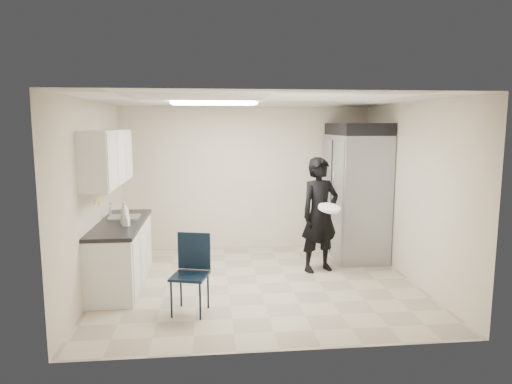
{
  "coord_description": "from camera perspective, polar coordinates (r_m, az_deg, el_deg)",
  "views": [
    {
      "loc": [
        -0.69,
        -6.28,
        2.27
      ],
      "look_at": [
        -0.01,
        0.2,
        1.31
      ],
      "focal_mm": 32.0,
      "sensor_mm": 36.0,
      "label": 1
    }
  ],
  "objects": [
    {
      "name": "soap_bottle_a",
      "position": [
        6.5,
        -16.1,
        -2.57
      ],
      "size": [
        0.16,
        0.16,
        0.32
      ],
      "primitive_type": "imported",
      "rotation": [
        0.0,
        0.0,
        0.3
      ],
      "color": "white",
      "rests_on": "countertop"
    },
    {
      "name": "notice_sticker_left",
      "position": [
        6.65,
        -19.39,
        -1.19
      ],
      "size": [
        0.0,
        0.12,
        0.07
      ],
      "primitive_type": "cube",
      "color": "yellow",
      "rests_on": "left_wall"
    },
    {
      "name": "folding_chair",
      "position": [
        5.65,
        -8.28,
        -10.36
      ],
      "size": [
        0.51,
        0.51,
        0.93
      ],
      "primitive_type": "cube",
      "rotation": [
        0.0,
        0.0,
        -0.27
      ],
      "color": "black",
      "rests_on": "floor"
    },
    {
      "name": "floor",
      "position": [
        6.72,
        0.3,
        -11.38
      ],
      "size": [
        4.5,
        4.5,
        0.0
      ],
      "primitive_type": "plane",
      "color": "tan",
      "rests_on": "ground"
    },
    {
      "name": "ceiling",
      "position": [
        6.33,
        0.32,
        11.37
      ],
      "size": [
        4.5,
        4.5,
        0.0
      ],
      "primitive_type": "plane",
      "rotation": [
        3.14,
        0.0,
        0.0
      ],
      "color": "white",
      "rests_on": "back_wall"
    },
    {
      "name": "towel_dispenser",
      "position": [
        7.8,
        -16.68,
        3.25
      ],
      "size": [
        0.22,
        0.3,
        0.35
      ],
      "primitive_type": "cube",
      "color": "black",
      "rests_on": "left_wall"
    },
    {
      "name": "soap_bottle_b",
      "position": [
        6.43,
        -15.92,
        -3.37
      ],
      "size": [
        0.1,
        0.1,
        0.17
      ],
      "primitive_type": "imported",
      "rotation": [
        0.0,
        0.0,
        -0.29
      ],
      "color": "silver",
      "rests_on": "countertop"
    },
    {
      "name": "ceiling_panel",
      "position": [
        6.69,
        -5.27,
        10.91
      ],
      "size": [
        1.2,
        0.6,
        0.02
      ],
      "primitive_type": "cube",
      "color": "white",
      "rests_on": "ceiling"
    },
    {
      "name": "commercial_fridge",
      "position": [
        8.06,
        12.34,
        -0.52
      ],
      "size": [
        0.8,
        1.35,
        2.1
      ],
      "primitive_type": "cube",
      "color": "gray",
      "rests_on": "floor"
    },
    {
      "name": "sink",
      "position": [
        6.99,
        -16.08,
        -3.51
      ],
      "size": [
        0.42,
        0.4,
        0.14
      ],
      "primitive_type": "cube",
      "color": "gray",
      "rests_on": "countertop"
    },
    {
      "name": "fridge_compressor",
      "position": [
        7.97,
        12.61,
        7.68
      ],
      "size": [
        0.8,
        1.35,
        0.2
      ],
      "primitive_type": "cube",
      "color": "black",
      "rests_on": "commercial_fridge"
    },
    {
      "name": "right_wall",
      "position": [
        7.0,
        18.94,
        -0.04
      ],
      "size": [
        0.0,
        4.0,
        4.0
      ],
      "primitive_type": "plane",
      "rotation": [
        1.57,
        0.0,
        -1.57
      ],
      "color": "beige",
      "rests_on": "floor"
    },
    {
      "name": "countertop",
      "position": [
        6.75,
        -16.62,
        -3.83
      ],
      "size": [
        0.64,
        1.95,
        0.05
      ],
      "primitive_type": "cube",
      "color": "black",
      "rests_on": "lower_counter"
    },
    {
      "name": "faucet",
      "position": [
        7.0,
        -17.74,
        -2.32
      ],
      "size": [
        0.02,
        0.02,
        0.24
      ],
      "primitive_type": "cylinder",
      "color": "silver",
      "rests_on": "countertop"
    },
    {
      "name": "back_wall",
      "position": [
        8.37,
        -1.18,
        1.72
      ],
      "size": [
        4.5,
        0.0,
        4.5
      ],
      "primitive_type": "plane",
      "rotation": [
        1.57,
        0.0,
        0.0
      ],
      "color": "beige",
      "rests_on": "floor"
    },
    {
      "name": "bucket_lid",
      "position": [
        6.91,
        9.15,
        -1.99
      ],
      "size": [
        0.42,
        0.42,
        0.04
      ],
      "primitive_type": "cylinder",
      "rotation": [
        0.0,
        0.0,
        0.34
      ],
      "color": "white",
      "rests_on": "man_tuxedo"
    },
    {
      "name": "lower_counter",
      "position": [
        6.86,
        -16.46,
        -7.55
      ],
      "size": [
        0.6,
        1.9,
        0.86
      ],
      "primitive_type": "cube",
      "color": "silver",
      "rests_on": "floor"
    },
    {
      "name": "notice_sticker_right",
      "position": [
        6.85,
        -18.99,
        -1.24
      ],
      "size": [
        0.0,
        0.12,
        0.07
      ],
      "primitive_type": "cube",
      "color": "yellow",
      "rests_on": "left_wall"
    },
    {
      "name": "left_wall",
      "position": [
        6.54,
        -19.67,
        -0.64
      ],
      "size": [
        0.0,
        4.0,
        4.0
      ],
      "primitive_type": "plane",
      "rotation": [
        1.57,
        0.0,
        1.57
      ],
      "color": "beige",
      "rests_on": "floor"
    },
    {
      "name": "upper_cabinets",
      "position": [
        6.64,
        -18.02,
        4.13
      ],
      "size": [
        0.35,
        1.8,
        0.75
      ],
      "primitive_type": "cube",
      "color": "silver",
      "rests_on": "left_wall"
    },
    {
      "name": "man_tuxedo",
      "position": [
        7.14,
        7.97,
        -2.85
      ],
      "size": [
        0.76,
        0.63,
        1.78
      ],
      "primitive_type": "imported",
      "rotation": [
        0.0,
        0.0,
        0.34
      ],
      "color": "black",
      "rests_on": "floor"
    }
  ]
}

